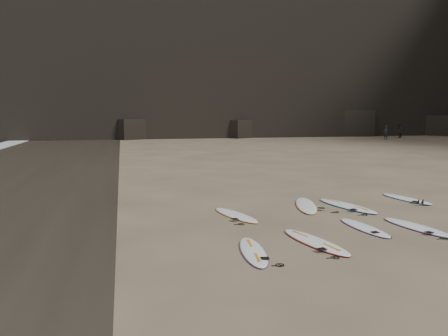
{
  "coord_description": "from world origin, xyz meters",
  "views": [
    {
      "loc": [
        -6.78,
        -10.76,
        3.28
      ],
      "look_at": [
        -3.59,
        2.88,
        1.5
      ],
      "focal_mm": 35.0,
      "sensor_mm": 36.0,
      "label": 1
    }
  ],
  "objects_px": {
    "surfboard_6": "(306,205)",
    "person_b": "(399,131)",
    "surfboard_1": "(315,241)",
    "surfboard_8": "(406,199)",
    "surfboard_3": "(417,227)",
    "person_a": "(386,132)",
    "surfboard_2": "(364,227)",
    "surfboard_0": "(253,251)",
    "surfboard_5": "(236,215)",
    "surfboard_7": "(347,206)"
  },
  "relations": [
    {
      "from": "surfboard_6",
      "to": "person_b",
      "type": "height_order",
      "value": "person_b"
    },
    {
      "from": "surfboard_1",
      "to": "surfboard_8",
      "type": "relative_size",
      "value": 1.09
    },
    {
      "from": "surfboard_8",
      "to": "surfboard_3",
      "type": "bearing_deg",
      "value": -132.09
    },
    {
      "from": "surfboard_1",
      "to": "person_a",
      "type": "distance_m",
      "value": 46.45
    },
    {
      "from": "surfboard_3",
      "to": "surfboard_8",
      "type": "distance_m",
      "value": 4.34
    },
    {
      "from": "surfboard_2",
      "to": "surfboard_0",
      "type": "bearing_deg",
      "value": -164.13
    },
    {
      "from": "surfboard_6",
      "to": "surfboard_8",
      "type": "distance_m",
      "value": 4.19
    },
    {
      "from": "surfboard_2",
      "to": "surfboard_5",
      "type": "height_order",
      "value": "surfboard_5"
    },
    {
      "from": "surfboard_5",
      "to": "surfboard_3",
      "type": "bearing_deg",
      "value": -46.43
    },
    {
      "from": "person_a",
      "to": "surfboard_8",
      "type": "bearing_deg",
      "value": -56.32
    },
    {
      "from": "person_b",
      "to": "person_a",
      "type": "bearing_deg",
      "value": 8.81
    },
    {
      "from": "surfboard_3",
      "to": "person_b",
      "type": "distance_m",
      "value": 48.22
    },
    {
      "from": "surfboard_0",
      "to": "surfboard_3",
      "type": "xyz_separation_m",
      "value": [
        5.2,
        1.03,
        0.0
      ]
    },
    {
      "from": "surfboard_5",
      "to": "person_a",
      "type": "relative_size",
      "value": 1.38
    },
    {
      "from": "surfboard_2",
      "to": "person_b",
      "type": "relative_size",
      "value": 1.21
    },
    {
      "from": "surfboard_0",
      "to": "surfboard_7",
      "type": "bearing_deg",
      "value": 48.37
    },
    {
      "from": "surfboard_7",
      "to": "surfboard_8",
      "type": "distance_m",
      "value": 2.89
    },
    {
      "from": "surfboard_5",
      "to": "surfboard_7",
      "type": "bearing_deg",
      "value": -11.13
    },
    {
      "from": "person_a",
      "to": "person_b",
      "type": "xyz_separation_m",
      "value": [
        3.66,
        2.66,
        0.06
      ]
    },
    {
      "from": "surfboard_5",
      "to": "person_b",
      "type": "height_order",
      "value": "person_b"
    },
    {
      "from": "surfboard_3",
      "to": "surfboard_6",
      "type": "bearing_deg",
      "value": 107.78
    },
    {
      "from": "surfboard_2",
      "to": "surfboard_7",
      "type": "relative_size",
      "value": 0.81
    },
    {
      "from": "surfboard_3",
      "to": "person_a",
      "type": "bearing_deg",
      "value": 46.91
    },
    {
      "from": "surfboard_2",
      "to": "person_a",
      "type": "relative_size",
      "value": 1.29
    },
    {
      "from": "surfboard_0",
      "to": "surfboard_1",
      "type": "relative_size",
      "value": 0.89
    },
    {
      "from": "person_a",
      "to": "surfboard_2",
      "type": "bearing_deg",
      "value": -58.12
    },
    {
      "from": "surfboard_0",
      "to": "surfboard_2",
      "type": "xyz_separation_m",
      "value": [
        3.71,
        1.35,
        -0.0
      ]
    },
    {
      "from": "surfboard_2",
      "to": "surfboard_3",
      "type": "relative_size",
      "value": 0.92
    },
    {
      "from": "surfboard_2",
      "to": "surfboard_6",
      "type": "bearing_deg",
      "value": 93.14
    },
    {
      "from": "surfboard_2",
      "to": "surfboard_5",
      "type": "relative_size",
      "value": 0.94
    },
    {
      "from": "surfboard_6",
      "to": "person_b",
      "type": "relative_size",
      "value": 1.49
    },
    {
      "from": "surfboard_0",
      "to": "surfboard_5",
      "type": "xyz_separation_m",
      "value": [
        0.53,
        3.65,
        0.0
      ]
    },
    {
      "from": "surfboard_7",
      "to": "person_b",
      "type": "height_order",
      "value": "person_b"
    },
    {
      "from": "surfboard_0",
      "to": "surfboard_8",
      "type": "bearing_deg",
      "value": 39.38
    },
    {
      "from": "surfboard_8",
      "to": "person_b",
      "type": "xyz_separation_m",
      "value": [
        24.86,
        36.15,
        0.88
      ]
    },
    {
      "from": "surfboard_6",
      "to": "surfboard_7",
      "type": "distance_m",
      "value": 1.42
    },
    {
      "from": "surfboard_1",
      "to": "surfboard_5",
      "type": "relative_size",
      "value": 1.07
    },
    {
      "from": "surfboard_6",
      "to": "person_b",
      "type": "distance_m",
      "value": 46.55
    },
    {
      "from": "surfboard_3",
      "to": "surfboard_5",
      "type": "distance_m",
      "value": 5.35
    },
    {
      "from": "surfboard_5",
      "to": "person_a",
      "type": "bearing_deg",
      "value": 33.7
    },
    {
      "from": "surfboard_0",
      "to": "surfboard_7",
      "type": "relative_size",
      "value": 0.82
    },
    {
      "from": "surfboard_5",
      "to": "person_a",
      "type": "height_order",
      "value": "person_a"
    },
    {
      "from": "surfboard_1",
      "to": "person_b",
      "type": "xyz_separation_m",
      "value": [
        30.61,
        40.49,
        0.88
      ]
    },
    {
      "from": "surfboard_2",
      "to": "surfboard_8",
      "type": "height_order",
      "value": "surfboard_8"
    },
    {
      "from": "surfboard_1",
      "to": "person_b",
      "type": "relative_size",
      "value": 1.39
    },
    {
      "from": "person_a",
      "to": "surfboard_5",
      "type": "bearing_deg",
      "value": -63.17
    },
    {
      "from": "surfboard_7",
      "to": "surfboard_2",
      "type": "bearing_deg",
      "value": -123.08
    },
    {
      "from": "surfboard_3",
      "to": "person_a",
      "type": "distance_m",
      "value": 43.98
    },
    {
      "from": "surfboard_1",
      "to": "surfboard_5",
      "type": "xyz_separation_m",
      "value": [
        -1.21,
        3.28,
        -0.0
      ]
    },
    {
      "from": "surfboard_6",
      "to": "person_a",
      "type": "height_order",
      "value": "person_a"
    }
  ]
}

